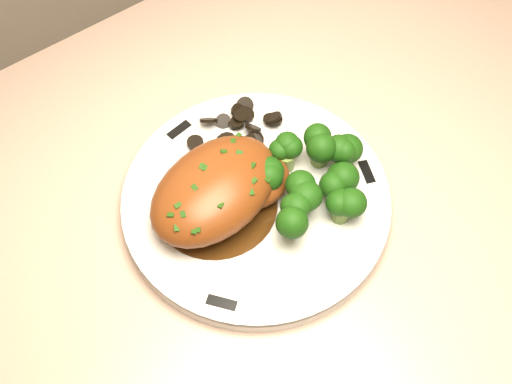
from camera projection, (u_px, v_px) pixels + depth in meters
counter at (396, 211)px, 1.21m from camera, size 2.08×0.69×1.02m
plate at (256, 202)px, 0.69m from camera, size 0.35×0.35×0.02m
rim_accent_0 at (179, 130)px, 0.73m from camera, size 0.03×0.01×0.00m
rim_accent_1 at (222, 303)px, 0.62m from camera, size 0.03×0.03×0.00m
rim_accent_2 at (367, 172)px, 0.70m from camera, size 0.02×0.03×0.00m
gravy_pool at (216, 204)px, 0.67m from camera, size 0.13×0.13×0.00m
chicken_breast at (220, 189)px, 0.65m from camera, size 0.17×0.13×0.06m
mushroom_pile at (237, 137)px, 0.71m from camera, size 0.09×0.07×0.02m
broccoli_florets at (312, 179)px, 0.66m from camera, size 0.12×0.11×0.04m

